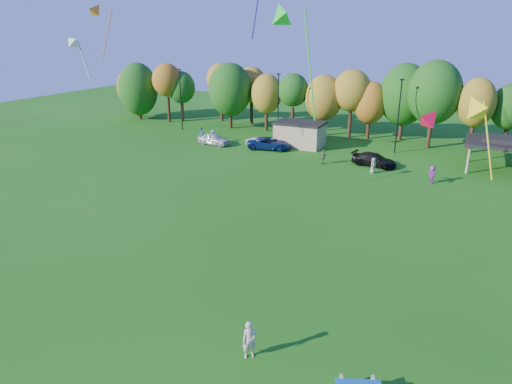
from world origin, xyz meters
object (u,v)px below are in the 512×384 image
at_px(car_a, 214,139).
at_px(car_c, 269,143).
at_px(kite_flyer, 249,340).
at_px(car_d, 374,160).
at_px(car_b, 259,143).

height_order(car_a, car_c, car_c).
xyz_separation_m(kite_flyer, car_a, (-22.96, 35.53, -0.18)).
bearing_deg(car_d, car_a, 95.86).
height_order(kite_flyer, car_a, kite_flyer).
height_order(car_a, car_d, car_a).
bearing_deg(kite_flyer, car_a, 81.49).
xyz_separation_m(car_c, car_d, (13.81, -1.77, -0.04)).
distance_m(kite_flyer, car_d, 34.78).
height_order(kite_flyer, car_b, kite_flyer).
xyz_separation_m(kite_flyer, car_b, (-16.85, 36.83, -0.32)).
bearing_deg(kite_flyer, car_d, 51.04).
distance_m(car_a, car_c, 7.74).
bearing_deg(car_b, kite_flyer, -138.90).
distance_m(kite_flyer, car_c, 39.58).
bearing_deg(car_d, car_c, 90.66).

